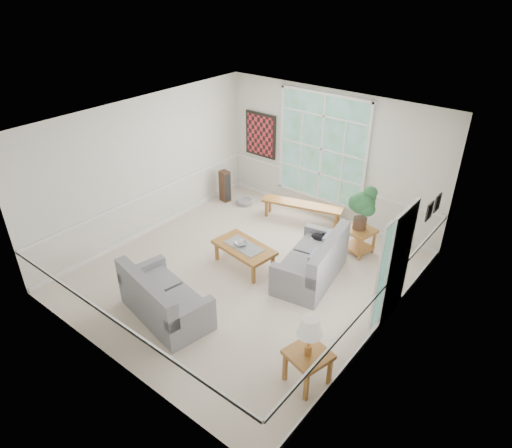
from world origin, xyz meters
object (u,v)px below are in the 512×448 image
Objects in this scene: loveseat_front at (165,294)px; side_table at (307,367)px; loveseat_right at (311,257)px; coffee_table at (244,256)px; end_table at (359,241)px.

loveseat_front reaches higher than side_table.
side_table is (2.67, 0.28, -0.17)m from loveseat_front.
loveseat_right reaches higher than coffee_table.
loveseat_front is (-1.34, -2.44, -0.01)m from loveseat_right.
coffee_table is 2.43m from end_table.
coffee_table is (-1.24, -0.49, -0.24)m from loveseat_right.
loveseat_right is 3.04× the size of side_table.
loveseat_right is 1.40× the size of coffee_table.
side_table is at bearing 16.54° from loveseat_front.
coffee_table is 2.17× the size of side_table.
end_table is (0.30, 1.39, -0.20)m from loveseat_right.
end_table is 0.96× the size of side_table.
loveseat_right reaches higher than end_table.
side_table reaches higher than end_table.
loveseat_front is at bearing -174.08° from side_table.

